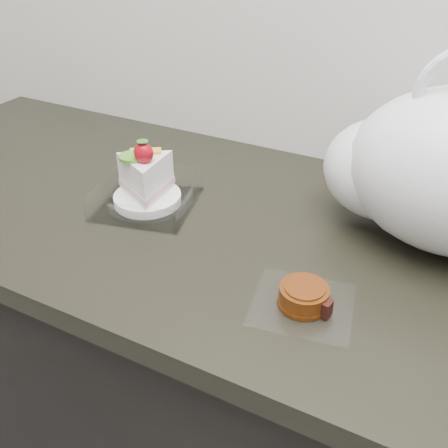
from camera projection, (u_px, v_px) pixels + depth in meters
The scene contains 4 objects.
counter at pixel (306, 417), 1.06m from camera, with size 2.04×0.64×0.90m.
cake_tray at pixel (147, 188), 0.91m from camera, with size 0.20×0.20×0.13m.
mooncake_wrap at pixel (304, 298), 0.69m from camera, with size 0.16×0.15×0.03m.
plastic_bag at pixel (444, 170), 0.77m from camera, with size 0.40×0.29×0.32m.
Camera 1 is at (0.15, 1.02, 1.38)m, focal length 40.00 mm.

